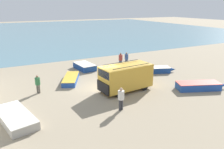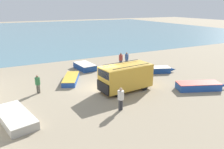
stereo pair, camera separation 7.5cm
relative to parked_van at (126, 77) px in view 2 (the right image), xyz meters
name	(u,v)px [view 2 (the right image)]	position (x,y,z in m)	size (l,w,h in m)	color
ground_plane	(101,89)	(-1.85, 1.30, -1.28)	(200.00, 200.00, 0.00)	gray
sea_water	(28,32)	(-1.85, 53.30, -1.28)	(120.00, 80.00, 0.01)	slate
parked_van	(126,77)	(0.00, 0.00, 0.00)	(4.91, 2.48, 2.47)	gold
fishing_rowboat_0	(200,86)	(6.17, -2.91, -0.95)	(4.73, 2.70, 0.66)	#234CA3
fishing_rowboat_1	(84,66)	(-0.87, 8.31, -0.93)	(1.98, 3.88, 0.69)	navy
fishing_rowboat_2	(155,70)	(5.81, 3.20, -0.96)	(4.54, 2.48, 0.64)	navy
fishing_rowboat_3	(71,79)	(-3.60, 4.72, -1.02)	(2.74, 4.50, 0.53)	#234CA3
fishing_rowboat_4	(14,116)	(-9.34, -1.33, -0.99)	(2.60, 5.18, 0.59)	#ADA89E
fisherman_0	(121,59)	(3.43, 6.97, -0.20)	(0.47, 0.47, 1.80)	navy
fisherman_1	(38,82)	(-7.10, 2.92, -0.30)	(0.43, 0.43, 1.63)	#5B564C
fisherman_2	(127,58)	(4.40, 7.20, -0.23)	(0.46, 0.46, 1.75)	navy
fisherman_3	(121,97)	(-2.31, -3.22, -0.23)	(0.46, 0.46, 1.75)	#38383D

